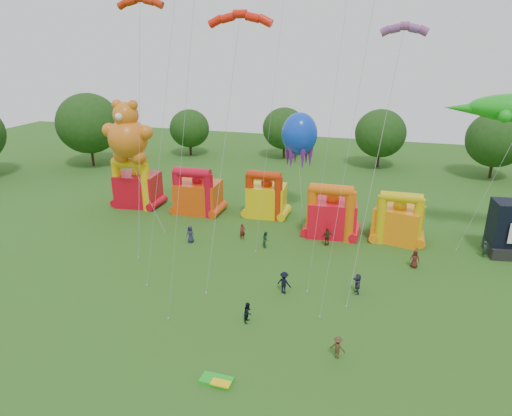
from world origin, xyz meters
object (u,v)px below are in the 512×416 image
(bouncy_castle_0, at_px, (137,187))
(octopus_kite, at_px, (300,169))
(spectator_4, at_px, (327,237))
(gecko_kite, at_px, (502,159))
(bouncy_castle_2, at_px, (266,198))
(teddy_bear_kite, at_px, (139,172))
(spectator_0, at_px, (190,234))

(bouncy_castle_0, bearing_deg, octopus_kite, 4.66)
(octopus_kite, bearing_deg, spectator_4, -58.32)
(bouncy_castle_0, xyz_separation_m, spectator_4, (25.00, -5.43, -1.47))
(gecko_kite, bearing_deg, bouncy_castle_2, 175.94)
(bouncy_castle_0, height_order, teddy_bear_kite, teddy_bear_kite)
(bouncy_castle_0, distance_m, octopus_kite, 20.97)
(gecko_kite, relative_size, octopus_kite, 1.26)
(bouncy_castle_2, bearing_deg, gecko_kite, -4.06)
(bouncy_castle_0, distance_m, teddy_bear_kite, 5.53)
(teddy_bear_kite, distance_m, gecko_kite, 38.32)
(bouncy_castle_2, height_order, teddy_bear_kite, teddy_bear_kite)
(bouncy_castle_0, xyz_separation_m, spectator_0, (11.20, -8.69, -1.52))
(octopus_kite, xyz_separation_m, spectator_4, (4.39, -7.11, -5.00))
(bouncy_castle_2, distance_m, spectator_4, 10.64)
(bouncy_castle_2, relative_size, spectator_4, 3.00)
(teddy_bear_kite, bearing_deg, gecko_kite, 4.47)
(spectator_0, bearing_deg, gecko_kite, 23.70)
(teddy_bear_kite, bearing_deg, octopus_kite, 16.41)
(spectator_0, bearing_deg, spectator_4, 21.71)
(bouncy_castle_0, height_order, spectator_0, bouncy_castle_0)
(octopus_kite, distance_m, spectator_0, 14.88)
(gecko_kite, bearing_deg, teddy_bear_kite, -175.53)
(octopus_kite, distance_m, spectator_4, 9.74)
(gecko_kite, height_order, spectator_0, gecko_kite)
(bouncy_castle_0, relative_size, spectator_0, 3.47)
(bouncy_castle_0, height_order, gecko_kite, gecko_kite)
(bouncy_castle_0, relative_size, spectator_4, 3.31)
(gecko_kite, xyz_separation_m, octopus_kite, (-20.18, 2.29, -3.13))
(spectator_4, bearing_deg, bouncy_castle_0, -41.90)
(gecko_kite, height_order, octopus_kite, gecko_kite)
(bouncy_castle_0, height_order, bouncy_castle_2, bouncy_castle_0)
(spectator_0, distance_m, spectator_4, 14.17)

